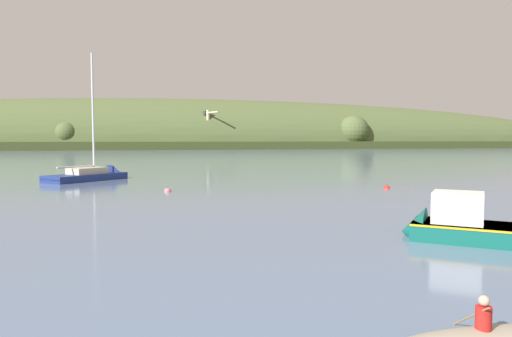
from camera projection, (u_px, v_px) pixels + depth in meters
far_shoreline_hill at (198, 148)px, 217.14m from camera, size 571.63×112.64×45.57m
dockside_crane at (208, 131)px, 195.49m from camera, size 4.76×10.44×16.36m
sailboat_midwater_white at (96, 179)px, 47.05m from camera, size 8.92×8.00×14.14m
fishing_boat_moored at (474, 231)px, 18.52m from camera, size 6.17×6.26×3.93m
canoe_with_paddler at (483, 335)px, 9.46m from camera, size 3.85×1.61×1.02m
mooring_buoy_foreground at (387, 188)px, 38.81m from camera, size 0.53×0.53×0.61m
mooring_buoy_midchannel at (168, 191)px, 36.42m from camera, size 0.56×0.56×0.64m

